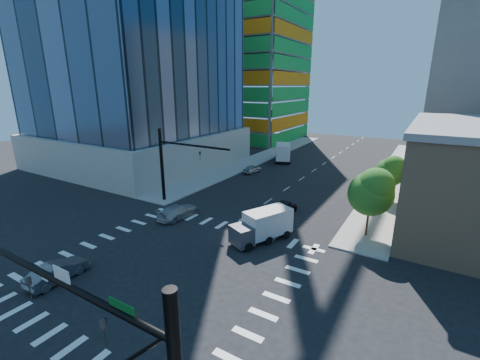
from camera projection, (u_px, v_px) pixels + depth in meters
The scene contains 14 objects.
ground at pixel (169, 268), 25.76m from camera, with size 160.00×160.00×0.00m, color black.
road_markings at pixel (169, 268), 25.76m from camera, with size 20.00×20.00×0.01m, color silver.
sidewalk_ne at pixel (396, 175), 52.48m from camera, with size 5.00×60.00×0.15m, color gray.
sidewalk_nw at pixel (260, 158), 64.81m from camera, with size 5.00×60.00×0.15m, color gray.
construction_building at pixel (250, 43), 83.27m from camera, with size 25.16×34.50×70.60m.
signal_mast_nw at pixel (171, 160), 38.60m from camera, with size 10.20×0.40×9.00m.
tree_south at pixel (372, 191), 29.64m from camera, with size 4.16×4.16×6.82m.
tree_north at pixel (391, 171), 39.57m from camera, with size 3.54×3.52×5.78m.
car_nb_far at pixel (279, 209), 36.36m from camera, with size 2.13×4.63×1.29m, color black.
car_sb_near at pixel (178, 211), 35.35m from camera, with size 2.07×5.09×1.48m, color #B3B3B3.
car_sb_mid at pixel (252, 169), 53.74m from camera, with size 1.57×3.90×1.33m, color #AEB2B6.
car_sb_cross at pixel (57, 272), 23.91m from camera, with size 1.56×4.49×1.48m, color #535459.
box_truck_near at pixel (260, 228), 29.88m from camera, with size 4.44×5.98×2.89m.
box_truck_far at pixel (283, 153), 62.12m from camera, with size 5.22×7.13×3.44m.
Camera 1 is at (16.59, -16.54, 14.06)m, focal length 24.00 mm.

